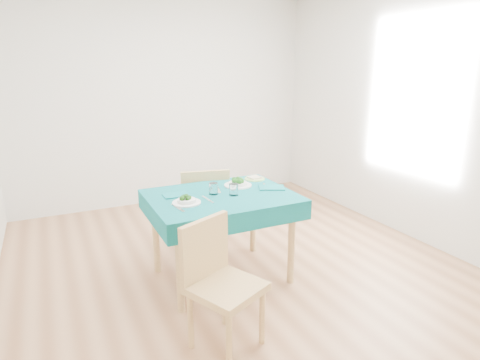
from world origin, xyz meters
name	(u,v)px	position (x,y,z in m)	size (l,w,h in m)	color
room_shell	(240,122)	(0.00, 0.00, 1.35)	(4.02, 4.52, 2.73)	#8D5D3A
table	(222,237)	(-0.20, -0.05, 0.38)	(1.18, 0.90, 0.76)	#08565A
chair_near	(226,275)	(-0.53, -0.89, 0.52)	(0.41, 0.45, 1.03)	tan
chair_far	(203,193)	(-0.11, 0.63, 0.57)	(0.46, 0.50, 1.15)	tan
bowl_near	(187,199)	(-0.53, -0.13, 0.79)	(0.22, 0.22, 0.07)	white
bowl_far	(238,182)	(0.04, 0.13, 0.80)	(0.25, 0.25, 0.08)	white
fork_near	(178,208)	(-0.62, -0.21, 0.76)	(0.02, 0.19, 0.00)	silver
knife_near	(208,199)	(-0.34, -0.12, 0.76)	(0.02, 0.21, 0.00)	silver
fork_far	(218,190)	(-0.17, 0.08, 0.76)	(0.02, 0.18, 0.00)	silver
knife_far	(265,187)	(0.24, -0.01, 0.76)	(0.02, 0.23, 0.00)	silver
napkin_near	(176,195)	(-0.55, 0.10, 0.76)	(0.20, 0.14, 0.01)	#0B6063
napkin_far	(272,188)	(0.28, -0.07, 0.76)	(0.22, 0.16, 0.01)	#0B6063
tumbler_center	(213,189)	(-0.25, 0.00, 0.81)	(0.08, 0.08, 0.10)	white
tumbler_side	(234,190)	(-0.11, -0.10, 0.81)	(0.08, 0.08, 0.10)	white
side_plate	(255,179)	(0.28, 0.26, 0.76)	(0.19, 0.19, 0.01)	#ABE26E
bread_slice	(255,177)	(0.28, 0.26, 0.78)	(0.11, 0.11, 0.02)	beige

